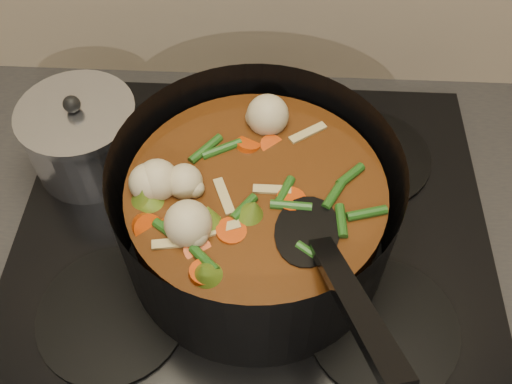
{
  "coord_description": "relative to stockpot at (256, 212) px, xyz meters",
  "views": [
    {
      "loc": [
        0.02,
        1.52,
        1.56
      ],
      "look_at": [
        0.01,
        1.91,
        1.04
      ],
      "focal_mm": 40.0,
      "sensor_mm": 36.0,
      "label": 1
    }
  ],
  "objects": [
    {
      "name": "counter",
      "position": [
        -0.01,
        0.02,
        -0.55
      ],
      "size": [
        2.64,
        0.64,
        0.91
      ],
      "color": "brown",
      "rests_on": "ground"
    },
    {
      "name": "stockpot",
      "position": [
        0.0,
        0.0,
        0.0
      ],
      "size": [
        0.34,
        0.43,
        0.24
      ],
      "rotation": [
        0.0,
        0.0,
        0.05
      ],
      "color": "black",
      "rests_on": "stovetop"
    },
    {
      "name": "saucepan",
      "position": [
        -0.24,
        0.13,
        -0.02
      ],
      "size": [
        0.16,
        0.16,
        0.13
      ],
      "rotation": [
        0.0,
        0.0,
        -0.21
      ],
      "color": "silver",
      "rests_on": "stovetop"
    },
    {
      "name": "stovetop",
      "position": [
        -0.01,
        0.02,
        -0.08
      ],
      "size": [
        0.62,
        0.54,
        0.03
      ],
      "color": "black",
      "rests_on": "counter"
    }
  ]
}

